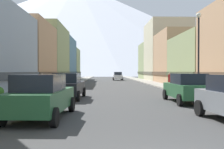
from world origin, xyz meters
name	(u,v)px	position (x,y,z in m)	size (l,w,h in m)	color
sidewalk_left	(73,83)	(-6.25, 35.00, 0.07)	(2.50, 100.00, 0.15)	gray
sidewalk_right	(152,83)	(6.25, 35.00, 0.07)	(2.50, 100.00, 0.15)	gray
storefront_left_2	(18,57)	(-11.05, 24.20, 3.57)	(7.41, 9.09, 7.42)	tan
storefront_left_3	(33,56)	(-12.32, 34.66, 4.29)	(9.95, 11.47, 8.90)	#8C9966
storefront_left_4	(55,60)	(-11.11, 45.88, 4.12)	(7.53, 10.74, 8.55)	slate
storefront_left_5	(61,65)	(-11.81, 55.77, 3.52)	(8.92, 8.36, 7.32)	#8C9966
storefront_right_2	(203,62)	(10.51, 24.95, 3.01)	(6.32, 10.71, 6.25)	#8C9966
storefront_right_3	(189,59)	(12.36, 35.22, 3.94)	(10.03, 9.76, 8.18)	tan
storefront_right_4	(167,52)	(11.40, 45.61, 5.73)	(8.11, 10.45, 11.81)	beige
storefront_right_5	(157,62)	(11.53, 55.40, 4.13)	(8.36, 9.00, 8.56)	#8C9966
car_left_0	(41,96)	(-3.80, 6.06, 0.90)	(2.24, 4.48, 1.78)	#265933
car_left_1	(68,86)	(-3.80, 13.25, 0.90)	(2.19, 4.46, 1.78)	black
car_right_1	(187,88)	(3.80, 10.91, 0.90)	(2.07, 4.40, 1.78)	#265933
car_driving_0	(118,76)	(1.60, 48.96, 0.90)	(2.06, 4.40, 1.78)	silver
pedestrian_0	(42,84)	(-6.25, 16.03, 0.87)	(0.36, 0.36, 1.57)	#333338
pedestrian_1	(169,80)	(6.25, 24.22, 0.88)	(0.36, 0.36, 1.60)	maroon
streetlamp_right	(199,42)	(5.35, 13.11, 3.99)	(0.36, 0.36, 5.86)	black
mountain_backdrop	(78,28)	(-29.83, 260.00, 47.72)	(359.28, 359.28, 95.44)	white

